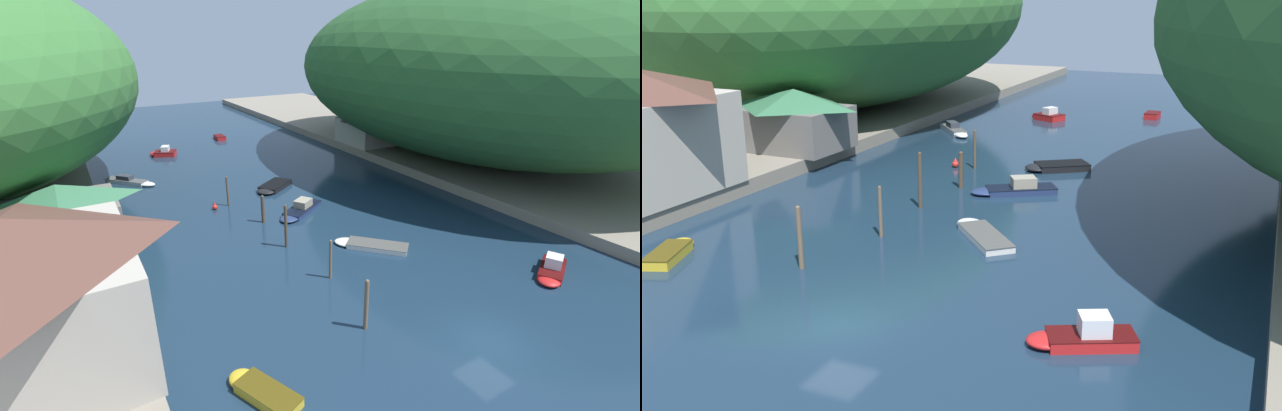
% 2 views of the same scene
% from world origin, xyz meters
% --- Properties ---
extents(water_surface, '(130.00, 130.00, 0.00)m').
position_xyz_m(water_surface, '(0.00, 30.00, 0.00)').
color(water_surface, '#192D42').
rests_on(water_surface, ground).
extents(right_bank, '(22.00, 120.00, 1.04)m').
position_xyz_m(right_bank, '(27.23, 30.00, 0.52)').
color(right_bank, gray).
rests_on(right_bank, ground).
extents(hillside_right, '(40.47, 56.66, 21.04)m').
position_xyz_m(hillside_right, '(28.33, 25.30, 11.56)').
color(hillside_right, '#285628').
rests_on(hillside_right, right_bank).
extents(waterfront_building, '(10.12, 10.30, 7.74)m').
position_xyz_m(waterfront_building, '(-20.77, 9.05, 5.02)').
color(waterfront_building, '#B2A899').
rests_on(waterfront_building, left_bank).
extents(boathouse_shed, '(8.18, 6.53, 4.71)m').
position_xyz_m(boathouse_shed, '(-19.09, 23.14, 3.47)').
color(boathouse_shed, slate).
rests_on(boathouse_shed, left_bank).
extents(right_bank_cottage, '(6.18, 8.06, 4.54)m').
position_xyz_m(right_bank_cottage, '(19.25, 37.16, 3.38)').
color(right_bank_cottage, '#B2A899').
rests_on(right_bank_cottage, right_bank).
extents(boat_open_rowboat, '(1.44, 3.06, 0.63)m').
position_xyz_m(boat_open_rowboat, '(3.38, 54.81, 0.31)').
color(boat_open_rowboat, red).
rests_on(boat_open_rowboat, water_surface).
extents(boat_yellow_tender, '(3.92, 3.21, 1.33)m').
position_xyz_m(boat_yellow_tender, '(-6.61, 49.12, 0.42)').
color(boat_yellow_tender, red).
rests_on(boat_yellow_tender, water_surface).
extents(boat_red_skiff, '(5.83, 4.59, 1.12)m').
position_xyz_m(boat_red_skiff, '(-0.15, 21.43, 0.33)').
color(boat_red_skiff, navy).
rests_on(boat_red_skiff, water_surface).
extents(boat_far_upstream, '(2.77, 4.24, 0.53)m').
position_xyz_m(boat_far_upstream, '(-12.24, 3.19, 0.26)').
color(boat_far_upstream, gold).
rests_on(boat_far_upstream, water_surface).
extents(boat_cabin_cruiser, '(5.02, 5.54, 0.95)m').
position_xyz_m(boat_cabin_cruiser, '(-12.36, 38.56, 0.30)').
color(boat_cabin_cruiser, white).
rests_on(boat_cabin_cruiser, water_surface).
extents(boat_near_quay, '(5.18, 4.52, 0.52)m').
position_xyz_m(boat_near_quay, '(0.47, 28.73, 0.25)').
color(boat_near_quay, black).
rests_on(boat_near_quay, water_surface).
extents(boat_moored_right, '(4.48, 3.20, 1.29)m').
position_xyz_m(boat_moored_right, '(9.57, 2.47, 0.38)').
color(boat_moored_right, red).
rests_on(boat_moored_right, water_surface).
extents(boat_small_dinghy, '(5.16, 5.42, 0.40)m').
position_xyz_m(boat_small_dinghy, '(1.19, 12.50, 0.19)').
color(boat_small_dinghy, silver).
rests_on(boat_small_dinghy, water_surface).
extents(mooring_post_nearest, '(0.26, 0.26, 3.25)m').
position_xyz_m(mooring_post_nearest, '(-5.11, 4.55, 1.63)').
color(mooring_post_nearest, brown).
rests_on(mooring_post_nearest, water_surface).
extents(mooring_post_second, '(0.20, 0.20, 2.94)m').
position_xyz_m(mooring_post_second, '(-3.89, 10.20, 1.48)').
color(mooring_post_second, brown).
rests_on(mooring_post_second, water_surface).
extents(mooring_post_middle, '(0.25, 0.25, 3.61)m').
position_xyz_m(mooring_post_middle, '(-4.37, 15.93, 1.81)').
color(mooring_post_middle, '#4C3D2D').
rests_on(mooring_post_middle, water_surface).
extents(mooring_post_fourth, '(0.31, 0.31, 2.58)m').
position_xyz_m(mooring_post_fourth, '(-3.97, 21.24, 1.30)').
color(mooring_post_fourth, '#4C3D2D').
rests_on(mooring_post_fourth, water_surface).
extents(mooring_post_farthest, '(0.21, 0.21, 3.00)m').
position_xyz_m(mooring_post_farthest, '(-5.26, 26.70, 1.51)').
color(mooring_post_farthest, brown).
rests_on(mooring_post_farthest, water_surface).
extents(channel_buoy_near, '(0.51, 0.51, 0.77)m').
position_xyz_m(channel_buoy_near, '(-6.75, 26.38, 0.30)').
color(channel_buoy_near, red).
rests_on(channel_buoy_near, water_surface).
extents(person_on_quay, '(0.30, 0.42, 1.69)m').
position_xyz_m(person_on_quay, '(-17.36, 21.51, 2.02)').
color(person_on_quay, '#282D3D').
rests_on(person_on_quay, left_bank).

